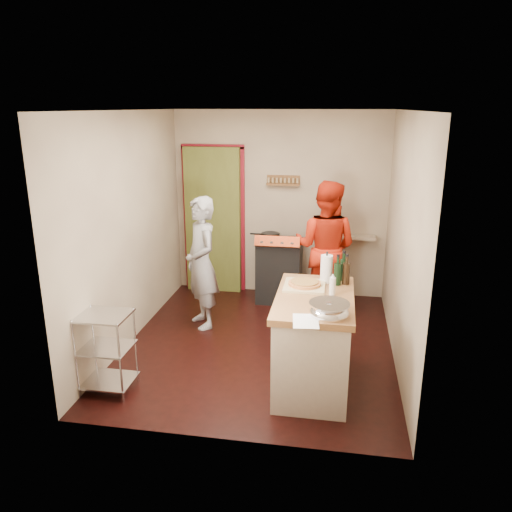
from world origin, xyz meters
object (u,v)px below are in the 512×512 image
Objects in this scene: island at (314,339)px; person_stripe at (201,263)px; wire_shelving at (106,349)px; person_red at (325,247)px; stove at (279,269)px.

person_stripe is (-1.44, 1.18, 0.32)m from island.
person_red is at bearing 50.35° from wire_shelving.
stove reaches higher than wire_shelving.
person_stripe is 1.65m from person_red.
person_stripe is (0.50, 1.61, 0.37)m from wire_shelving.
wire_shelving is at bearing -116.85° from stove.
person_stripe is at bearing 140.71° from island.
stove is 0.58× the size of person_red.
person_stripe reaches higher than island.
wire_shelving is 0.59× the size of island.
person_stripe reaches higher than wire_shelving.
wire_shelving is 3.10m from person_red.
stove is 0.62× the size of person_stripe.
person_red reaches higher than island.
island is 1.97m from person_red.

